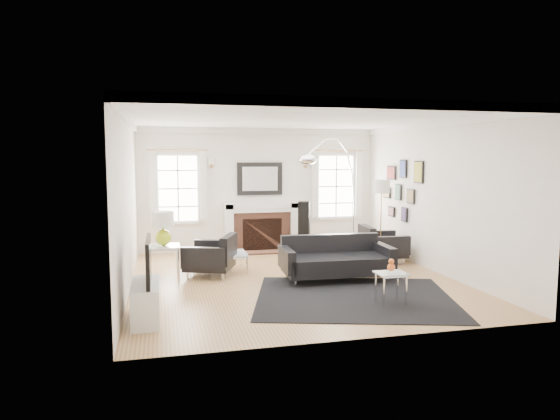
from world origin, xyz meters
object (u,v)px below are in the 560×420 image
object	(u,v)px
arc_floor_lamp	(333,190)
gourd_lamp	(163,226)
armchair_right	(380,245)
sofa	(335,260)
coffee_table	(226,255)
fireplace	(261,227)
armchair_left	(213,257)

from	to	relation	value
arc_floor_lamp	gourd_lamp	bearing A→B (deg)	-157.42
armchair_right	sofa	bearing A→B (deg)	-140.15
coffee_table	arc_floor_lamp	xyz separation A→B (m)	(2.49, 1.08, 1.12)
coffee_table	gourd_lamp	world-z (taller)	gourd_lamp
arc_floor_lamp	armchair_right	bearing A→B (deg)	-53.48
fireplace	coffee_table	size ratio (longest dim) A/B	2.20
fireplace	sofa	xyz separation A→B (m)	(0.73, -2.94, -0.20)
armchair_left	coffee_table	bearing A→B (deg)	46.75
armchair_left	arc_floor_lamp	bearing A→B (deg)	26.28
sofa	arc_floor_lamp	xyz separation A→B (m)	(0.70, 2.14, 1.09)
gourd_lamp	armchair_right	bearing A→B (deg)	7.19
fireplace	gourd_lamp	distance (m)	3.22
gourd_lamp	arc_floor_lamp	size ratio (longest dim) A/B	0.22
sofa	coffee_table	size ratio (longest dim) A/B	2.51
sofa	gourd_lamp	xyz separation A→B (m)	(-2.93, 0.63, 0.61)
sofa	armchair_left	distance (m)	2.20
armchair_left	armchair_right	distance (m)	3.49
gourd_lamp	arc_floor_lamp	bearing A→B (deg)	22.58
sofa	arc_floor_lamp	distance (m)	2.50
armchair_left	gourd_lamp	distance (m)	1.07
gourd_lamp	sofa	bearing A→B (deg)	-12.14
fireplace	armchair_left	xyz separation A→B (m)	(-1.33, -2.16, -0.20)
coffee_table	gourd_lamp	xyz separation A→B (m)	(-1.14, -0.43, 0.64)
fireplace	arc_floor_lamp	xyz separation A→B (m)	(1.43, -0.80, 0.89)
gourd_lamp	arc_floor_lamp	xyz separation A→B (m)	(3.63, 1.51, 0.48)
fireplace	sofa	world-z (taller)	fireplace
coffee_table	arc_floor_lamp	size ratio (longest dim) A/B	0.29
armchair_right	arc_floor_lamp	xyz separation A→B (m)	(-0.71, 0.96, 1.09)
coffee_table	gourd_lamp	distance (m)	1.38
armchair_right	arc_floor_lamp	world-z (taller)	arc_floor_lamp
sofa	armchair_right	bearing A→B (deg)	39.85
sofa	armchair_left	xyz separation A→B (m)	(-2.06, 0.78, 0.00)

